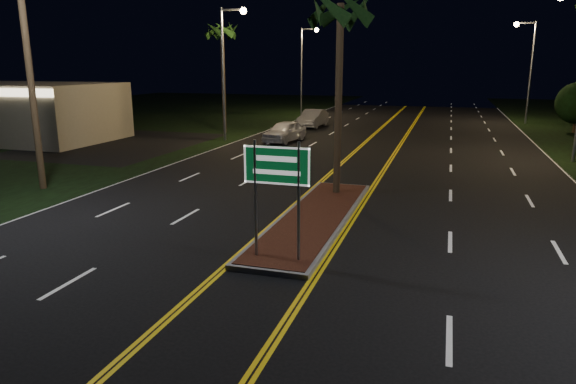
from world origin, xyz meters
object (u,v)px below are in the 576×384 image
at_px(median_island, 315,217).
at_px(streetlight_left_mid, 228,59).
at_px(car_near, 285,130).
at_px(highway_sign, 277,177).
at_px(commercial_building, 10,111).
at_px(car_far, 313,117).
at_px(palm_median, 341,9).
at_px(palm_left_far, 222,31).
at_px(streetlight_right_far, 527,60).
at_px(streetlight_left_far, 305,61).

height_order(median_island, streetlight_left_mid, streetlight_left_mid).
height_order(streetlight_left_mid, car_near, streetlight_left_mid).
xyz_separation_m(highway_sign, commercial_building, (-26.00, 17.19, -0.40)).
distance_m(commercial_building, car_far, 23.42).
bearing_deg(streetlight_left_mid, car_far, 69.42).
distance_m(palm_median, car_near, 16.88).
bearing_deg(median_island, highway_sign, -90.00).
bearing_deg(palm_left_far, commercial_building, -148.75).
bearing_deg(commercial_building, streetlight_right_far, 31.01).
height_order(commercial_building, car_near, commercial_building).
bearing_deg(commercial_building, car_near, 13.40).
height_order(commercial_building, streetlight_right_far, streetlight_right_far).
relative_size(highway_sign, car_far, 0.61).
bearing_deg(median_island, streetlight_left_far, 106.00).
relative_size(median_island, car_near, 2.02).
relative_size(streetlight_left_far, palm_left_far, 1.02).
xyz_separation_m(commercial_building, car_far, (19.00, 13.64, -1.13)).
distance_m(highway_sign, car_near, 22.85).
bearing_deg(car_near, commercial_building, -156.85).
relative_size(streetlight_left_mid, car_far, 1.71).
bearing_deg(streetlight_left_mid, median_island, -58.02).
relative_size(streetlight_left_mid, car_near, 1.77).
xyz_separation_m(highway_sign, palm_left_far, (-12.80, 25.20, 5.34)).
bearing_deg(palm_left_far, streetlight_left_far, 82.22).
bearing_deg(commercial_building, streetlight_left_far, 57.35).
xyz_separation_m(streetlight_left_far, palm_median, (10.61, -33.50, 1.62)).
distance_m(streetlight_left_mid, streetlight_right_far, 27.83).
height_order(streetlight_right_far, car_far, streetlight_right_far).
relative_size(highway_sign, streetlight_right_far, 0.36).
xyz_separation_m(streetlight_right_far, car_near, (-17.32, -17.41, -4.81)).
bearing_deg(streetlight_left_mid, palm_left_far, 118.67).
height_order(streetlight_left_far, palm_median, streetlight_left_far).
xyz_separation_m(highway_sign, streetlight_left_far, (-10.61, 41.20, 3.25)).
xyz_separation_m(streetlight_left_mid, palm_left_far, (-2.19, 4.00, 2.09)).
height_order(streetlight_left_far, car_near, streetlight_left_far).
height_order(streetlight_left_mid, streetlight_right_far, same).
bearing_deg(palm_left_far, streetlight_right_far, 30.88).
xyz_separation_m(commercial_building, streetlight_right_far, (36.61, 22.01, 3.65)).
xyz_separation_m(palm_median, palm_left_far, (-12.80, 17.50, 0.47)).
distance_m(highway_sign, streetlight_left_far, 42.67).
distance_m(streetlight_right_far, palm_median, 33.28).
bearing_deg(streetlight_left_mid, streetlight_left_far, 90.00).
xyz_separation_m(streetlight_left_mid, palm_median, (10.61, -13.50, 1.62)).
relative_size(palm_left_far, car_near, 1.73).
distance_m(highway_sign, palm_left_far, 28.77).
relative_size(highway_sign, palm_median, 0.39).
relative_size(streetlight_left_mid, streetlight_left_far, 1.00).
bearing_deg(streetlight_right_far, palm_left_far, -149.12).
bearing_deg(streetlight_left_far, highway_sign, -75.56).
bearing_deg(streetlight_right_far, palm_median, -108.62).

